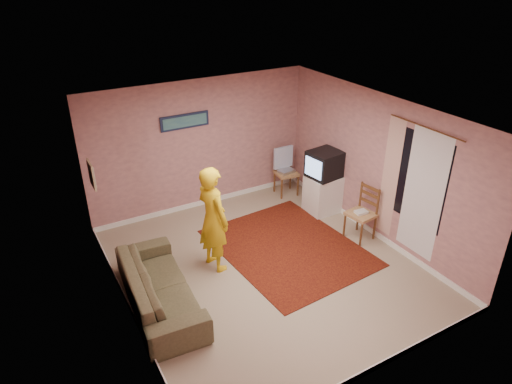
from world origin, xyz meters
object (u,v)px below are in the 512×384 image
tv_cabinet (323,194)px  crt_tv (325,164)px  chair_a (287,168)px  chair_b (362,208)px  sofa (159,287)px  person (213,219)px

tv_cabinet → crt_tv: (-0.01, -0.00, 0.64)m
crt_tv → chair_a: bearing=94.6°
chair_a → chair_b: size_ratio=0.99×
crt_tv → sofa: 3.96m
sofa → chair_b: bearing=-86.7°
tv_cabinet → chair_b: (-0.02, -1.13, 0.23)m
tv_cabinet → chair_b: chair_b is taller
chair_b → sofa: size_ratio=0.25×
tv_cabinet → crt_tv: crt_tv is taller
chair_a → chair_b: chair_b is taller
crt_tv → sofa: crt_tv is taller
tv_cabinet → chair_a: chair_a is taller
chair_b → sofa: 3.74m
tv_cabinet → crt_tv: bearing=-172.7°
tv_cabinet → person: bearing=-167.1°
chair_a → person: person is taller
person → chair_b: bearing=-113.0°
sofa → tv_cabinet: bearing=-69.8°
crt_tv → chair_a: (-0.21, 0.99, -0.42)m
crt_tv → chair_b: bearing=-97.9°
chair_b → chair_a: bearing=176.7°
chair_a → person: (-2.44, -1.60, 0.29)m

